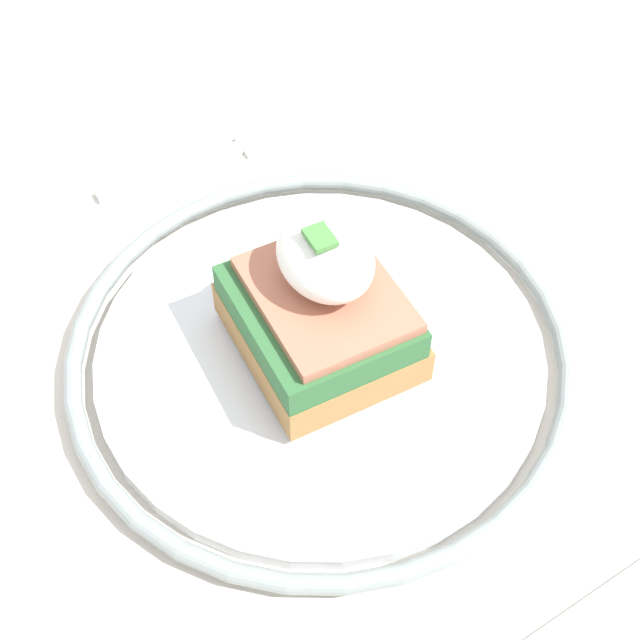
{
  "coord_description": "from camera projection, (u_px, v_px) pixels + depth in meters",
  "views": [
    {
      "loc": [
        0.27,
        -0.09,
        1.15
      ],
      "look_at": [
        0.01,
        0.04,
        0.79
      ],
      "focal_mm": 50.0,
      "sensor_mm": 36.0,
      "label": 1
    }
  ],
  "objects": [
    {
      "name": "sandwich",
      "position": [
        321.0,
        307.0,
        0.46
      ],
      "size": [
        0.1,
        0.08,
        0.08
      ],
      "color": "#9E703D",
      "rests_on": "plate"
    },
    {
      "name": "plate",
      "position": [
        320.0,
        351.0,
        0.49
      ],
      "size": [
        0.28,
        0.28,
        0.02
      ],
      "color": "silver",
      "rests_on": "dining_table"
    },
    {
      "name": "fork",
      "position": [
        208.0,
        159.0,
        0.59
      ],
      "size": [
        0.02,
        0.14,
        0.0
      ],
      "color": "silver",
      "rests_on": "dining_table"
    },
    {
      "name": "dining_table",
      "position": [
        255.0,
        478.0,
        0.57
      ],
      "size": [
        0.98,
        0.88,
        0.75
      ],
      "color": "beige",
      "rests_on": "ground_plane"
    }
  ]
}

